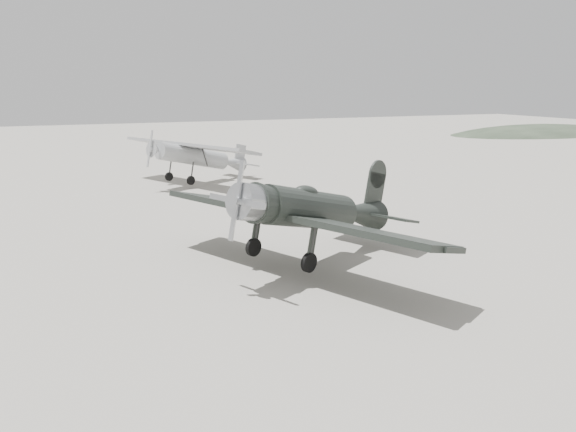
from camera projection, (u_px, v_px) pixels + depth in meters
name	position (u px, v px, depth m)	size (l,w,h in m)	color
ground	(348.00, 288.00, 17.62)	(160.00, 160.00, 0.00)	gray
hill_northeast	(540.00, 133.00, 72.33)	(32.00, 16.00, 5.20)	#2B3728
lowwing_monoplane	(314.00, 210.00, 19.57)	(8.62, 11.03, 3.66)	black
highwing_monoplane	(197.00, 153.00, 35.66)	(8.30, 10.64, 3.13)	#9CA0A1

